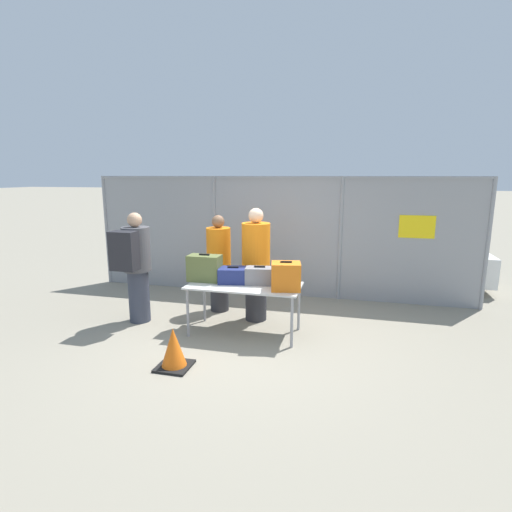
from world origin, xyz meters
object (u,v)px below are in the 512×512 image
at_px(suitcase_grey, 260,276).
at_px(traffic_cone, 174,349).
at_px(suitcase_orange, 286,276).
at_px(inspection_table, 244,289).
at_px(utility_trailer, 403,265).
at_px(suitcase_navy, 233,275).
at_px(security_worker_near, 256,263).
at_px(traveler_hooded, 135,263).
at_px(suitcase_olive, 205,268).
at_px(security_worker_far, 219,262).

bearing_deg(suitcase_grey, traffic_cone, -118.51).
distance_m(suitcase_orange, traffic_cone, 1.78).
relative_size(inspection_table, utility_trailer, 0.39).
relative_size(suitcase_navy, suitcase_orange, 1.04).
bearing_deg(utility_trailer, security_worker_near, -131.80).
bearing_deg(inspection_table, traveler_hooded, 179.58).
bearing_deg(suitcase_grey, security_worker_near, 110.22).
bearing_deg(suitcase_grey, suitcase_olive, -177.69).
relative_size(suitcase_navy, utility_trailer, 0.11).
distance_m(suitcase_orange, security_worker_near, 0.91).
distance_m(suitcase_grey, traveler_hooded, 1.97).
distance_m(suitcase_olive, security_worker_near, 0.84).
relative_size(suitcase_navy, traffic_cone, 0.94).
bearing_deg(suitcase_orange, suitcase_grey, 155.03).
height_order(suitcase_orange, traffic_cone, suitcase_orange).
distance_m(suitcase_orange, utility_trailer, 4.00).
bearing_deg(inspection_table, suitcase_grey, 27.94).
bearing_deg(suitcase_orange, traffic_cone, -134.94).
xyz_separation_m(inspection_table, traveler_hooded, (-1.77, 0.01, 0.28)).
xyz_separation_m(suitcase_navy, security_worker_far, (-0.50, 0.79, 0.00)).
bearing_deg(security_worker_far, traffic_cone, 108.56).
distance_m(suitcase_navy, traffic_cone, 1.51).
height_order(suitcase_grey, security_worker_near, security_worker_near).
height_order(security_worker_near, security_worker_far, security_worker_near).
distance_m(inspection_table, utility_trailer, 4.24).
distance_m(inspection_table, suitcase_grey, 0.29).
bearing_deg(suitcase_grey, suitcase_navy, -176.71).
distance_m(traveler_hooded, security_worker_near, 1.88).
relative_size(suitcase_olive, utility_trailer, 0.12).
bearing_deg(traffic_cone, suitcase_navy, 75.70).
bearing_deg(suitcase_grey, suitcase_orange, -24.97).
xyz_separation_m(inspection_table, suitcase_orange, (0.62, -0.09, 0.25)).
bearing_deg(suitcase_grey, traveler_hooded, -177.26).
relative_size(suitcase_olive, suitcase_orange, 1.07).
relative_size(security_worker_far, traffic_cone, 3.27).
bearing_deg(suitcase_olive, security_worker_near, 38.43).
distance_m(suitcase_navy, suitcase_orange, 0.84).
bearing_deg(suitcase_olive, security_worker_far, 94.34).
distance_m(traveler_hooded, security_worker_far, 1.38).
bearing_deg(security_worker_far, suitcase_navy, 136.57).
relative_size(suitcase_orange, security_worker_near, 0.25).
bearing_deg(traveler_hooded, suitcase_grey, -13.84).
xyz_separation_m(suitcase_grey, security_worker_near, (-0.18, 0.49, 0.07)).
xyz_separation_m(suitcase_navy, suitcase_grey, (0.40, 0.02, 0.01)).
height_order(suitcase_olive, suitcase_grey, suitcase_olive).
relative_size(utility_trailer, traffic_cone, 8.30).
bearing_deg(security_worker_near, suitcase_grey, 97.13).
distance_m(suitcase_olive, suitcase_grey, 0.84).
height_order(traveler_hooded, traffic_cone, traveler_hooded).
bearing_deg(utility_trailer, security_worker_far, -142.01).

